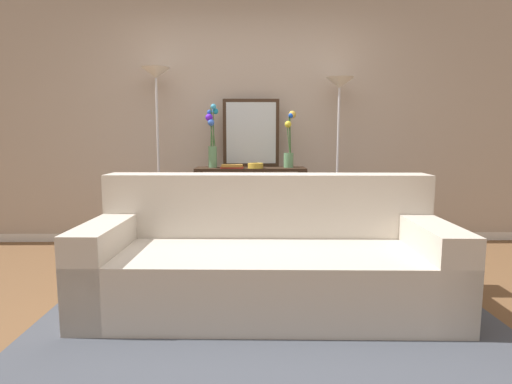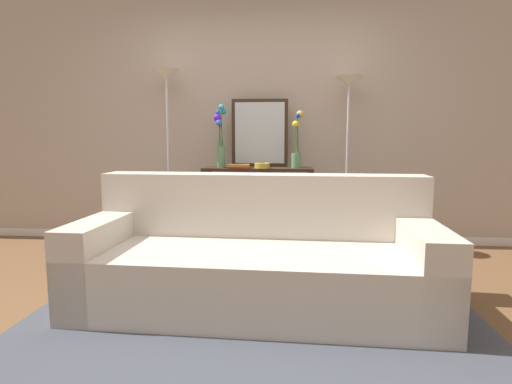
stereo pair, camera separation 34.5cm
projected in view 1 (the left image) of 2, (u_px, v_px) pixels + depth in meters
ground_plane at (244, 311)px, 2.75m from camera, size 16.00×16.00×0.02m
back_wall at (246, 119)px, 4.49m from camera, size 12.00×0.15×2.71m
area_rug at (268, 312)px, 2.70m from camera, size 2.89×2.05×0.01m
couch at (267, 260)px, 2.83m from camera, size 2.40×1.03×0.88m
console_table at (251, 194)px, 4.22m from camera, size 1.11×0.35×0.85m
floor_lamp_left at (157, 108)px, 4.13m from camera, size 0.28×0.28×1.84m
floor_lamp_right at (339, 115)px, 4.17m from camera, size 0.28×0.28×1.75m
wall_mirror at (251, 133)px, 4.28m from camera, size 0.58×0.02×0.70m
vase_tall_flowers at (212, 139)px, 4.15m from camera, size 0.13×0.11×0.63m
vase_short_flowers at (289, 144)px, 4.15m from camera, size 0.12×0.12×0.57m
fruit_bowl at (256, 166)px, 4.08m from camera, size 0.15×0.15×0.05m
book_stack at (232, 166)px, 4.07m from camera, size 0.23×0.14×0.04m
book_row_under_console at (230, 243)px, 4.28m from camera, size 0.48×0.18×0.13m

